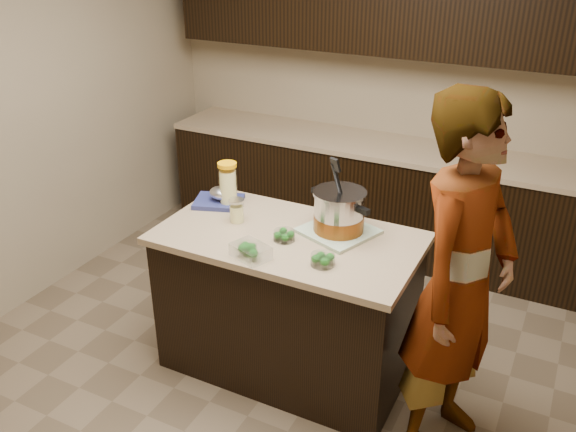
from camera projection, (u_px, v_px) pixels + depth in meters
name	position (u px, v px, depth m)	size (l,w,h in m)	color
ground_plane	(288.00, 363.00, 3.78)	(4.00, 4.00, 0.00)	brown
room_shell	(288.00, 91.00, 3.03)	(4.04, 4.04, 2.72)	tan
back_cabinets	(388.00, 138.00, 4.76)	(3.60, 0.63, 2.33)	black
island	(288.00, 303.00, 3.58)	(1.46, 0.81, 0.90)	black
dish_towel	(338.00, 231.00, 3.41)	(0.36, 0.36, 0.02)	#6A9463
stock_pot	(339.00, 214.00, 3.36)	(0.40, 0.38, 0.42)	#B7B7BC
lemonade_pitcher	(228.00, 187.00, 3.67)	(0.14, 0.14, 0.28)	#FAF498
mason_jar	(237.00, 211.00, 3.51)	(0.11, 0.11, 0.15)	#FAF498
broccoli_tub_left	(284.00, 236.00, 3.33)	(0.15, 0.15, 0.06)	silver
broccoli_tub_right	(323.00, 260.00, 3.09)	(0.16, 0.16, 0.06)	silver
broccoli_tub_rect	(251.00, 252.00, 3.15)	(0.23, 0.20, 0.07)	silver
blue_tray	(220.00, 198.00, 3.74)	(0.35, 0.31, 0.11)	navy
person	(460.00, 285.00, 2.85)	(0.69, 0.45, 1.88)	gray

